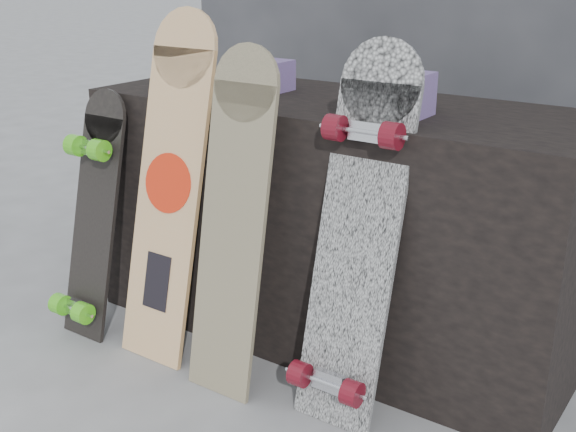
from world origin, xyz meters
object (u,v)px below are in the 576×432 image
Objects in this scene: vendor_table at (334,221)px; skateboard_dark at (91,214)px; longboard_geisha at (170,178)px; longboard_cascadia at (357,232)px; longboard_celtic at (234,213)px.

vendor_table is 1.95× the size of skateboard_dark.
longboard_cascadia is at bearing 1.22° from longboard_geisha.
longboard_celtic is 0.61m from skateboard_dark.
vendor_table is at bearing 33.16° from skateboard_dark.
vendor_table is 1.55× the size of longboard_cascadia.
vendor_table is 0.45m from longboard_celtic.
longboard_celtic is 0.97× the size of longboard_cascadia.
longboard_cascadia is 1.26× the size of skateboard_dark.
skateboard_dark is at bearing -174.57° from longboard_cascadia.
longboard_geisha is 0.31m from longboard_celtic.
longboard_geisha reaches higher than vendor_table.
vendor_table is at bearing 128.58° from longboard_cascadia.
longboard_cascadia is (0.28, -0.35, 0.13)m from vendor_table.
longboard_geisha is 1.08× the size of longboard_celtic.
longboard_cascadia is 0.97m from skateboard_dark.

